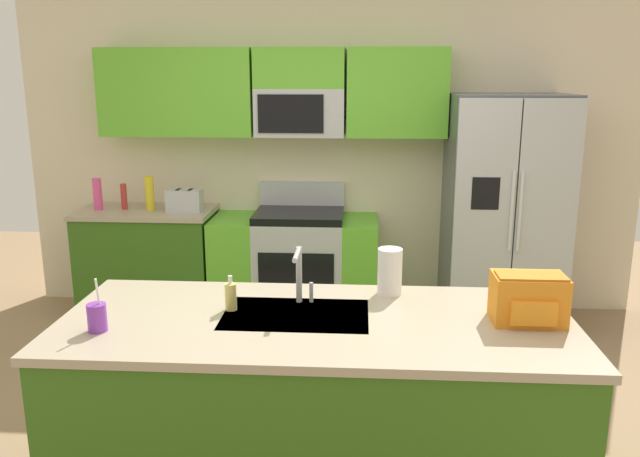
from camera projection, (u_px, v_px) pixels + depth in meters
ground_plane at (309, 430)px, 3.69m from camera, size 9.00×9.00×0.00m
kitchen_wall_unit at (312, 138)px, 5.37m from camera, size 5.20×0.43×2.60m
back_counter at (149, 261)px, 5.42m from camera, size 1.12×0.63×0.90m
range_oven at (295, 265)px, 5.35m from camera, size 1.36×0.61×1.10m
refrigerator at (504, 213)px, 5.06m from camera, size 0.90×0.76×1.85m
island_counter at (316, 406)px, 3.05m from camera, size 2.36×1.00×0.90m
toaster at (185, 200)px, 5.22m from camera, size 0.28×0.16×0.18m
pepper_mill at (124, 197)px, 5.30m from camera, size 0.05×0.05×0.21m
bottle_yellow at (150, 193)px, 5.27m from camera, size 0.08×0.08×0.28m
bottle_pink at (98, 194)px, 5.29m from camera, size 0.07×0.07×0.26m
sink_faucet at (300, 271)px, 3.10m from camera, size 0.08×0.21×0.28m
drink_cup_purple at (97, 317)px, 2.79m from camera, size 0.08×0.08×0.24m
soap_dispenser at (231, 296)px, 3.04m from camera, size 0.06×0.06×0.17m
paper_towel_roll at (390, 272)px, 3.25m from camera, size 0.12×0.12×0.24m
backpack at (529, 298)px, 2.88m from camera, size 0.32×0.22×0.23m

